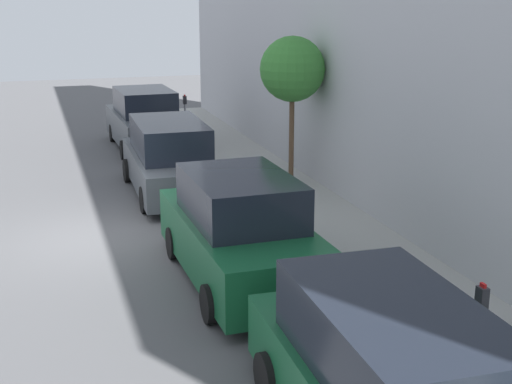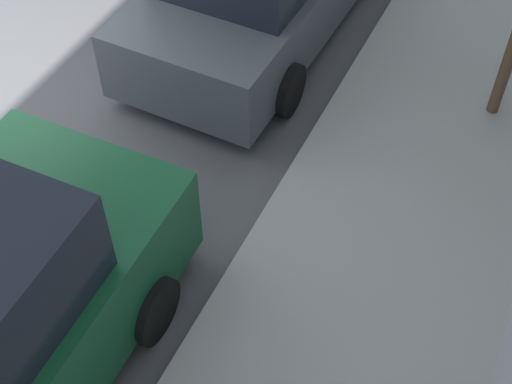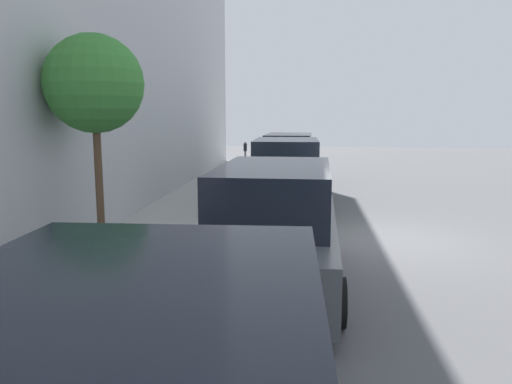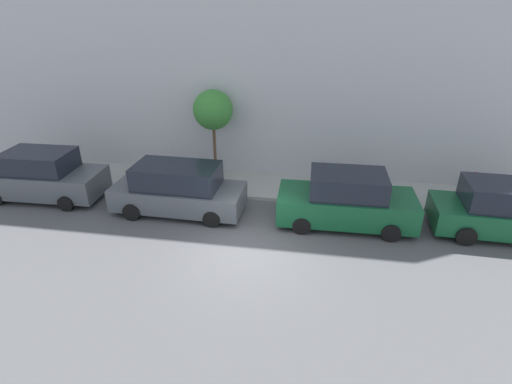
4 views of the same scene
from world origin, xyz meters
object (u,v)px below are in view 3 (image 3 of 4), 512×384
street_tree (94,85)px  parked_minivan_third (274,227)px  parked_minivan_nearest (289,159)px  parked_suv_second (286,177)px  parking_meter_near (245,157)px

street_tree → parked_minivan_third: bearing=168.4°
parked_minivan_nearest → parked_minivan_third: size_ratio=1.00×
parked_suv_second → parking_meter_near: bearing=-69.8°
street_tree → parked_suv_second: bearing=-118.5°
parked_minivan_nearest → parked_minivan_third: same height
parked_suv_second → parking_meter_near: size_ratio=3.29×
parking_meter_near → street_tree: size_ratio=0.38×
parked_minivan_third → parking_meter_near: parked_minivan_third is taller
parking_meter_near → street_tree: street_tree is taller
parked_suv_second → parking_meter_near: 5.01m
parked_suv_second → parked_minivan_third: (-0.08, 6.18, -0.01)m
parked_minivan_nearest → parked_suv_second: bearing=91.4°
parked_minivan_third → parking_meter_near: 11.03m
parked_minivan_nearest → parking_meter_near: (1.60, 0.73, 0.13)m
parked_suv_second → parked_minivan_third: bearing=90.8°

